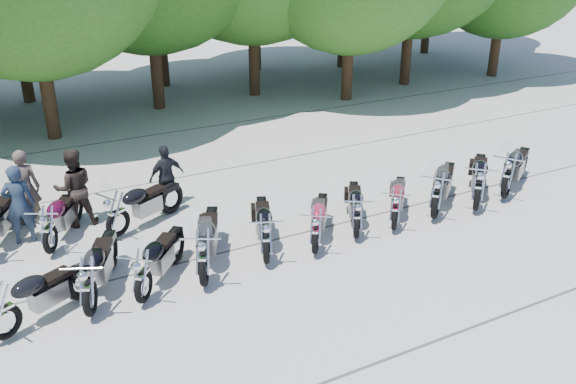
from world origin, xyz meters
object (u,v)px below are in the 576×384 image
motorcycle_2 (142,275)px  rider_2 (167,176)px  motorcycle_4 (266,237)px  motorcycle_9 (478,186)px  rider_3 (25,187)px  motorcycle_6 (357,215)px  motorcycle_0 (2,310)px  motorcycle_10 (508,175)px  motorcycle_13 (117,213)px  rider_1 (74,188)px  motorcycle_8 (437,194)px  motorcycle_12 (48,228)px  rider_0 (19,205)px  motorcycle_1 (88,285)px  motorcycle_3 (203,256)px  motorcycle_5 (316,230)px  motorcycle_7 (395,208)px

motorcycle_2 → rider_2: bearing=-74.0°
motorcycle_2 → motorcycle_4: (2.61, 0.23, 0.01)m
motorcycle_4 → motorcycle_9: (5.63, -0.12, 0.07)m
motorcycle_9 → rider_3: 10.66m
rider_3 → motorcycle_6: bearing=164.9°
motorcycle_0 → motorcycle_10: motorcycle_10 is taller
motorcycle_13 → rider_1: size_ratio=1.21×
motorcycle_8 → rider_3: bearing=23.3°
motorcycle_10 → motorcycle_8: bearing=60.3°
motorcycle_12 → motorcycle_13: 1.45m
rider_3 → motorcycle_4: bearing=152.2°
motorcycle_9 → rider_3: bearing=20.9°
motorcycle_6 → motorcycle_13: 5.29m
motorcycle_10 → rider_0: size_ratio=1.38×
motorcycle_12 → rider_2: 3.21m
motorcycle_1 → motorcycle_0: bearing=25.8°
motorcycle_9 → rider_2: size_ratio=1.57×
motorcycle_12 → rider_1: rider_1 is taller
motorcycle_1 → motorcycle_13: bearing=-88.3°
motorcycle_10 → motorcycle_13: size_ratio=1.11×
motorcycle_6 → motorcycle_8: size_ratio=0.88×
motorcycle_2 → rider_3: rider_3 is taller
motorcycle_3 → rider_1: 4.27m
motorcycle_9 → motorcycle_12: motorcycle_9 is taller
motorcycle_5 → motorcycle_10: 5.68m
motorcycle_6 → motorcycle_7: (0.99, -0.07, -0.01)m
motorcycle_4 → motorcycle_5: motorcycle_4 is taller
motorcycle_1 → rider_1: 3.95m
motorcycle_2 → motorcycle_4: 2.62m
motorcycle_8 → rider_0: rider_0 is taller
motorcycle_0 → motorcycle_6: motorcycle_0 is taller
motorcycle_1 → motorcycle_4: motorcycle_1 is taller
motorcycle_7 → motorcycle_0: bearing=42.7°
motorcycle_6 → rider_2: bearing=-18.5°
motorcycle_0 → motorcycle_1: size_ratio=0.93×
motorcycle_8 → rider_0: (-8.73, 3.40, 0.22)m
motorcycle_8 → motorcycle_9: motorcycle_9 is taller
motorcycle_3 → motorcycle_5: size_ratio=1.16×
motorcycle_9 → motorcycle_10: motorcycle_10 is taller
motorcycle_10 → motorcycle_13: motorcycle_10 is taller
motorcycle_8 → motorcycle_10: motorcycle_10 is taller
motorcycle_9 → motorcycle_13: bearing=26.9°
motorcycle_0 → motorcycle_6: 7.22m
motorcycle_1 → motorcycle_7: motorcycle_1 is taller
motorcycle_10 → motorcycle_5: bearing=60.6°
motorcycle_5 → rider_3: 6.81m
motorcycle_8 → motorcycle_12: 8.66m
motorcycle_1 → motorcycle_12: (-0.29, 2.68, -0.03)m
rider_2 → motorcycle_13: bearing=25.5°
motorcycle_1 → motorcycle_6: motorcycle_1 is taller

